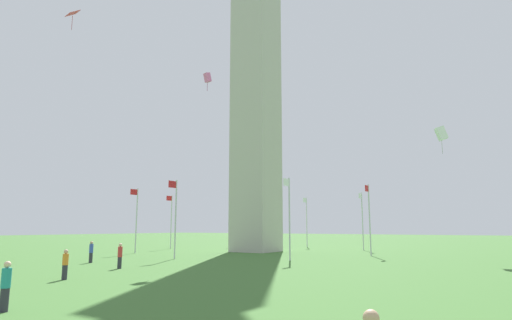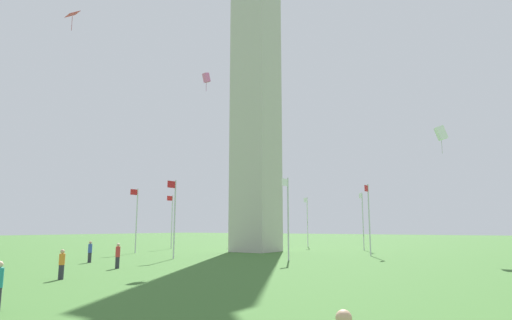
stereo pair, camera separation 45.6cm
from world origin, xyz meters
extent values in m
plane|color=#3D6B2D|center=(0.00, 0.00, 0.00)|extent=(260.00, 260.00, 0.00)
cube|color=#B7B2A8|center=(0.00, 0.00, 18.98)|extent=(4.74, 4.74, 37.95)
cylinder|color=silver|center=(13.93, 0.00, 3.65)|extent=(0.14, 0.14, 7.30)
cube|color=red|center=(14.48, 0.00, 6.85)|extent=(1.00, 0.03, 0.64)
cylinder|color=silver|center=(9.85, 9.85, 3.65)|extent=(0.14, 0.14, 7.30)
cube|color=white|center=(10.40, 9.85, 6.85)|extent=(1.00, 0.03, 0.64)
cylinder|color=silver|center=(0.00, 13.93, 3.65)|extent=(0.14, 0.14, 7.30)
cube|color=red|center=(0.55, 13.93, 6.85)|extent=(1.00, 0.03, 0.64)
cylinder|color=silver|center=(-9.85, 9.85, 3.65)|extent=(0.14, 0.14, 7.30)
cube|color=white|center=(-9.30, 9.85, 6.85)|extent=(1.00, 0.03, 0.64)
cylinder|color=silver|center=(-13.93, 0.00, 3.65)|extent=(0.14, 0.14, 7.30)
cube|color=white|center=(-13.38, 0.00, 6.85)|extent=(1.00, 0.03, 0.64)
cylinder|color=silver|center=(-9.85, -9.85, 3.65)|extent=(0.14, 0.14, 7.30)
cube|color=red|center=(-9.30, -9.85, 6.85)|extent=(1.00, 0.03, 0.64)
cylinder|color=silver|center=(0.00, -13.93, 3.65)|extent=(0.14, 0.14, 7.30)
cube|color=red|center=(0.55, -13.93, 6.85)|extent=(1.00, 0.03, 0.64)
cylinder|color=silver|center=(9.85, -9.85, 3.65)|extent=(0.14, 0.14, 7.30)
cube|color=red|center=(10.40, -9.85, 6.85)|extent=(1.00, 0.03, 0.64)
cylinder|color=#2D2D38|center=(22.80, 3.15, 0.40)|extent=(0.29, 0.29, 0.80)
cylinder|color=red|center=(22.80, 3.15, 1.16)|extent=(0.32, 0.32, 0.73)
sphere|color=beige|center=(22.80, 3.15, 1.65)|extent=(0.24, 0.24, 0.24)
cylinder|color=#2D2D38|center=(20.77, -2.84, 0.40)|extent=(0.29, 0.29, 0.80)
cylinder|color=#3851B2|center=(20.77, -2.84, 1.16)|extent=(0.32, 0.32, 0.71)
sphere|color=tan|center=(20.77, -2.84, 1.63)|extent=(0.24, 0.24, 0.24)
cylinder|color=#2D2D38|center=(28.73, 5.73, 0.40)|extent=(0.29, 0.29, 0.80)
cylinder|color=orange|center=(28.73, 5.73, 1.11)|extent=(0.32, 0.32, 0.62)
sphere|color=tan|center=(28.73, 5.73, 1.54)|extent=(0.24, 0.24, 0.24)
sphere|color=tan|center=(37.10, 25.75, 1.59)|extent=(0.24, 0.24, 0.24)
sphere|color=beige|center=(35.30, 12.26, 1.60)|extent=(0.24, 0.24, 0.24)
cube|color=white|center=(-0.70, 21.22, 12.01)|extent=(1.18, 1.32, 1.47)
cylinder|color=#A7A7A7|center=(-0.70, 21.22, 10.85)|extent=(0.04, 0.04, 1.74)
cube|color=pink|center=(13.20, 2.92, 17.09)|extent=(0.79, 0.62, 0.97)
cylinder|color=#A44A79|center=(13.20, 2.92, 16.32)|extent=(0.04, 0.04, 1.16)
cube|color=red|center=(19.13, -10.41, 24.89)|extent=(1.32, 1.49, 0.75)
cylinder|color=maroon|center=(19.13, -10.41, 23.84)|extent=(0.04, 0.04, 1.57)
camera|label=1|loc=(43.40, 27.81, 2.89)|focal=29.71mm
camera|label=2|loc=(43.16, 28.19, 2.89)|focal=29.71mm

